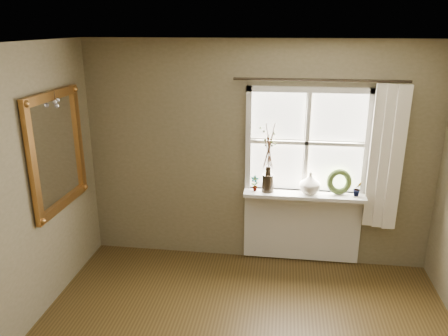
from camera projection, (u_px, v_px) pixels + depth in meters
name	position (u px, v px, depth m)	size (l,w,h in m)	color
ceiling	(236.00, 50.00, 2.49)	(4.50, 4.50, 0.00)	silver
wall_back	(257.00, 155.00, 5.06)	(4.00, 0.10, 2.60)	#6C6247
window_frame	(307.00, 143.00, 4.86)	(1.36, 0.06, 1.24)	silver
window_sill	(304.00, 195.00, 4.94)	(1.36, 0.26, 0.04)	silver
window_apron	(301.00, 226.00, 5.18)	(1.36, 0.04, 0.88)	silver
dark_jug	(268.00, 183.00, 4.96)	(0.14, 0.14, 0.20)	black
cream_vase	(310.00, 183.00, 4.89)	(0.24, 0.24, 0.25)	beige
wreath	(339.00, 184.00, 4.89)	(0.29, 0.29, 0.07)	#37471F
potted_plant_left	(255.00, 183.00, 4.98)	(0.09, 0.06, 0.18)	#37471F
potted_plant_right	(357.00, 189.00, 4.83)	(0.09, 0.08, 0.17)	#37471F
curtain	(385.00, 158.00, 4.70)	(0.36, 0.12, 1.59)	beige
curtain_rod	(320.00, 80.00, 4.57)	(0.03, 0.03, 1.84)	black
gilt_mirror	(57.00, 151.00, 4.39)	(0.10, 1.01, 1.21)	white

